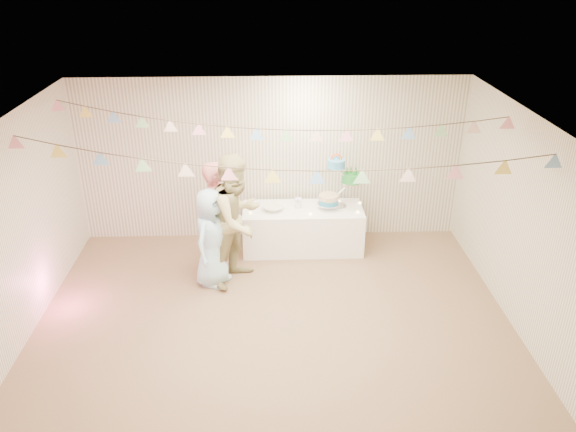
{
  "coord_description": "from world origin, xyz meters",
  "views": [
    {
      "loc": [
        -0.04,
        -5.76,
        4.32
      ],
      "look_at": [
        0.2,
        0.8,
        1.15
      ],
      "focal_mm": 35.0,
      "sensor_mm": 36.0,
      "label": 1
    }
  ],
  "objects_px": {
    "cake_stand": "(339,179)",
    "person_adult_a": "(219,218)",
    "table": "(303,229)",
    "person_child": "(212,237)",
    "person_adult_b": "(237,220)"
  },
  "relations": [
    {
      "from": "cake_stand",
      "to": "person_adult_a",
      "type": "relative_size",
      "value": 0.48
    },
    {
      "from": "cake_stand",
      "to": "person_adult_b",
      "type": "distance_m",
      "value": 1.77
    },
    {
      "from": "cake_stand",
      "to": "person_adult_a",
      "type": "bearing_deg",
      "value": -160.45
    },
    {
      "from": "table",
      "to": "person_adult_a",
      "type": "xyz_separation_m",
      "value": [
        -1.23,
        -0.58,
        0.5
      ]
    },
    {
      "from": "table",
      "to": "person_adult_a",
      "type": "height_order",
      "value": "person_adult_a"
    },
    {
      "from": "table",
      "to": "person_child",
      "type": "xyz_separation_m",
      "value": [
        -1.31,
        -0.94,
        0.37
      ]
    },
    {
      "from": "person_adult_a",
      "to": "table",
      "type": "bearing_deg",
      "value": -61.0
    },
    {
      "from": "person_adult_a",
      "to": "person_child",
      "type": "xyz_separation_m",
      "value": [
        -0.07,
        -0.36,
        -0.13
      ]
    },
    {
      "from": "cake_stand",
      "to": "person_child",
      "type": "height_order",
      "value": "cake_stand"
    },
    {
      "from": "person_adult_a",
      "to": "person_child",
      "type": "distance_m",
      "value": 0.39
    },
    {
      "from": "person_adult_a",
      "to": "person_child",
      "type": "bearing_deg",
      "value": 171.86
    },
    {
      "from": "person_adult_b",
      "to": "person_child",
      "type": "distance_m",
      "value": 0.43
    },
    {
      "from": "person_child",
      "to": "cake_stand",
      "type": "bearing_deg",
      "value": -34.29
    },
    {
      "from": "person_child",
      "to": "person_adult_a",
      "type": "bearing_deg",
      "value": 15.83
    },
    {
      "from": "cake_stand",
      "to": "person_adult_b",
      "type": "height_order",
      "value": "person_adult_b"
    }
  ]
}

